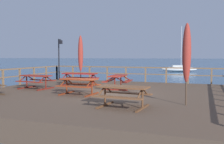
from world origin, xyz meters
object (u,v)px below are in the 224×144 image
picnic_table_mid_right (118,79)px  patio_umbrella_tall_back_right (187,53)px  sailboat_distant (179,69)px  picnic_table_back_right (123,92)px  lamp_post_hooked (60,53)px  picnic_table_mid_left (36,79)px  picnic_table_mid_centre (79,83)px  picnic_table_front_right (80,76)px  patio_umbrella_short_front (81,54)px

picnic_table_mid_right → patio_umbrella_tall_back_right: bearing=-43.5°
patio_umbrella_tall_back_right → sailboat_distant: 34.76m
picnic_table_back_right → lamp_post_hooked: 11.55m
patio_umbrella_tall_back_right → lamp_post_hooked: bearing=144.0°
picnic_table_back_right → picnic_table_mid_left: 7.12m
picnic_table_mid_centre → lamp_post_hooked: (-4.86, 6.14, 1.56)m
patio_umbrella_tall_back_right → picnic_table_front_right: bearing=146.1°
picnic_table_mid_centre → patio_umbrella_tall_back_right: bearing=-11.9°
patio_umbrella_short_front → sailboat_distant: sailboat_distant is taller
picnic_table_mid_right → sailboat_distant: size_ratio=0.25×
picnic_table_mid_centre → picnic_table_mid_right: (1.07, 2.72, 0.00)m
patio_umbrella_short_front → picnic_table_mid_left: bearing=-122.6°
picnic_table_mid_centre → picnic_table_mid_right: bearing=68.6°
picnic_table_mid_centre → picnic_table_front_right: size_ratio=0.79×
picnic_table_mid_left → picnic_table_mid_right: (4.40, 1.59, 0.00)m
picnic_table_mid_right → sailboat_distant: (0.55, 30.72, -0.83)m
picnic_table_mid_right → sailboat_distant: bearing=89.0°
picnic_table_mid_centre → picnic_table_mid_left: (-3.33, 1.13, 0.00)m
picnic_table_front_right → patio_umbrella_short_front: bearing=63.3°
picnic_table_mid_left → patio_umbrella_short_front: patio_umbrella_short_front is taller
picnic_table_mid_centre → picnic_table_mid_left: size_ratio=0.95×
patio_umbrella_tall_back_right → picnic_table_mid_left: bearing=165.3°
picnic_table_mid_centre → picnic_table_back_right: size_ratio=0.93×
picnic_table_mid_left → sailboat_distant: bearing=81.3°
picnic_table_mid_centre → patio_umbrella_short_front: size_ratio=0.56×
picnic_table_front_right → picnic_table_mid_left: size_ratio=1.20×
lamp_post_hooked → patio_umbrella_short_front: bearing=-39.2°
picnic_table_front_right → patio_umbrella_tall_back_right: 8.37m
patio_umbrella_tall_back_right → picnic_table_back_right: bearing=-151.3°
picnic_table_mid_right → lamp_post_hooked: size_ratio=0.60×
picnic_table_front_right → sailboat_distant: sailboat_distant is taller
patio_umbrella_tall_back_right → patio_umbrella_short_front: (-6.81, 4.68, 0.05)m
picnic_table_mid_right → picnic_table_mid_centre: bearing=-111.4°
picnic_table_back_right → picnic_table_front_right: bearing=129.4°
picnic_table_mid_centre → picnic_table_back_right: (2.95, -2.23, 0.00)m
picnic_table_mid_centre → picnic_table_mid_right: 2.93m
picnic_table_back_right → patio_umbrella_short_front: 7.63m
picnic_table_mid_centre → lamp_post_hooked: bearing=128.4°
lamp_post_hooked → picnic_table_mid_left: bearing=-73.0°
picnic_table_mid_right → picnic_table_back_right: bearing=-69.2°
patio_umbrella_tall_back_right → sailboat_distant: sailboat_distant is taller
picnic_table_front_right → sailboat_distant: bearing=83.5°
picnic_table_mid_right → lamp_post_hooked: (-5.93, 3.42, 1.56)m
picnic_table_back_right → picnic_table_mid_left: bearing=151.9°
picnic_table_mid_left → patio_umbrella_short_front: bearing=57.4°
lamp_post_hooked → picnic_table_front_right: bearing=-40.3°
picnic_table_front_right → picnic_table_back_right: (4.73, -5.76, -0.01)m
patio_umbrella_tall_back_right → sailboat_distant: (-3.44, 34.52, -2.23)m
picnic_table_mid_left → picnic_table_front_right: bearing=57.2°
picnic_table_front_right → lamp_post_hooked: lamp_post_hooked is taller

